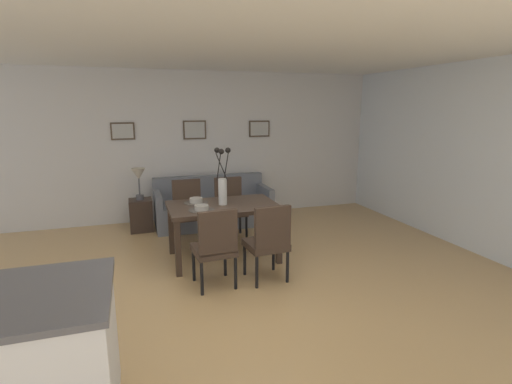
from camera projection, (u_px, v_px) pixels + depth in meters
The scene contains 21 objects.
ground_plane at pixel (225, 298), 4.09m from camera, with size 9.00×9.00×0.00m, color tan.
back_wall_panel at pixel (181, 146), 6.83m from camera, with size 9.00×0.10×2.60m, color silver.
side_window_wall at pixel (476, 158), 5.28m from camera, with size 0.10×6.30×2.60m, color white.
ceiling_panel at pixel (211, 40), 3.89m from camera, with size 9.00×7.20×0.08m, color white.
dining_table at pixel (223, 211), 5.04m from camera, with size 1.40×0.89×0.74m.
dining_chair_near_left at pixel (215, 244), 4.22m from camera, with size 0.47×0.47×0.92m.
dining_chair_near_right at pixel (188, 208), 5.75m from camera, with size 0.46×0.46×0.92m.
dining_chair_far_left at pixel (269, 239), 4.38m from camera, with size 0.47×0.47×0.92m.
dining_chair_far_right at pixel (230, 205), 5.94m from camera, with size 0.45×0.45×0.92m.
centerpiece_vase at pixel (223, 183), 4.96m from camera, with size 0.21×0.23×0.73m.
placemat_near_left at pixel (202, 210), 4.74m from camera, with size 0.32×0.32×0.01m, color #4C4742.
bowl_near_left at pixel (201, 207), 4.73m from camera, with size 0.17×0.17×0.07m.
placemat_near_right at pixel (196, 203), 5.11m from camera, with size 0.32×0.32×0.01m, color #4C4742.
bowl_near_right at pixel (196, 200), 5.10m from camera, with size 0.17×0.17×0.07m.
sofa at pixel (213, 208), 6.67m from camera, with size 1.94×0.84×0.80m.
side_table at pixel (141, 215), 6.29m from camera, with size 0.36×0.36×0.52m, color #33261E.
table_lamp at pixel (139, 177), 6.15m from camera, with size 0.22×0.22×0.51m.
kitchen_island at pixel (8, 369), 2.28m from camera, with size 1.22×0.90×0.92m.
framed_picture_left at pixel (123, 131), 6.41m from camera, with size 0.38×0.03×0.29m.
framed_picture_center at pixel (195, 130), 6.78m from camera, with size 0.40×0.03×0.33m.
framed_picture_right at pixel (259, 129), 7.14m from camera, with size 0.39×0.03×0.30m.
Camera 1 is at (-0.85, -3.67, 1.97)m, focal length 27.12 mm.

